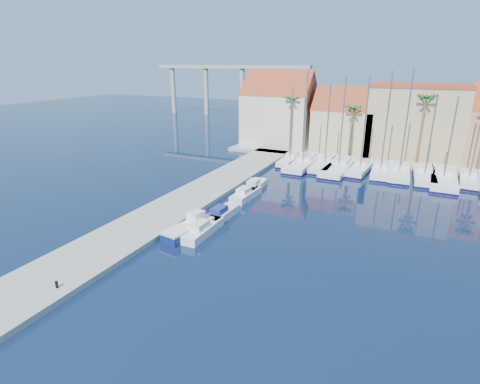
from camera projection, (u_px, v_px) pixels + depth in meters
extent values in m
plane|color=black|center=(183.00, 286.00, 26.65)|extent=(260.00, 260.00, 0.00)
cube|color=gray|center=(183.00, 203.00, 41.74)|extent=(6.00, 77.00, 0.50)
cube|color=gray|center=(391.00, 155.00, 63.42)|extent=(54.00, 16.00, 0.50)
cylinder|color=black|center=(57.00, 285.00, 25.51)|extent=(0.20, 0.20, 0.50)
cube|color=navy|center=(189.00, 230.00, 34.56)|extent=(2.70, 5.70, 0.82)
cube|color=white|center=(188.00, 225.00, 34.40)|extent=(2.70, 5.70, 0.18)
cube|color=white|center=(196.00, 217.00, 35.08)|extent=(1.41, 1.63, 1.00)
cube|color=white|center=(202.00, 230.00, 34.68)|extent=(1.84, 5.57, 0.80)
cube|color=white|center=(199.00, 225.00, 33.97)|extent=(1.27, 1.96, 0.60)
cube|color=white|center=(222.00, 215.00, 38.21)|extent=(1.75, 5.06, 0.80)
cube|color=navy|center=(219.00, 210.00, 37.56)|extent=(1.17, 1.79, 0.60)
cube|color=white|center=(246.00, 195.00, 43.98)|extent=(1.93, 5.37, 0.80)
cube|color=white|center=(244.00, 190.00, 43.30)|extent=(1.27, 1.91, 0.60)
cube|color=white|center=(255.00, 186.00, 46.91)|extent=(1.99, 5.32, 0.80)
cube|color=white|center=(253.00, 182.00, 46.23)|extent=(1.28, 1.90, 0.60)
cube|color=white|center=(290.00, 160.00, 59.04)|extent=(2.35, 8.37, 1.00)
cube|color=#100C3D|center=(290.00, 162.00, 59.14)|extent=(2.41, 8.43, 0.28)
cube|color=white|center=(292.00, 154.00, 59.49)|extent=(1.57, 2.53, 0.60)
cylinder|color=slate|center=(291.00, 123.00, 56.76)|extent=(0.20, 0.20, 10.71)
cube|color=white|center=(304.00, 164.00, 57.17)|extent=(3.37, 11.78, 1.00)
cube|color=#100C3D|center=(304.00, 166.00, 57.27)|extent=(3.43, 11.84, 0.28)
cube|color=white|center=(307.00, 157.00, 57.89)|extent=(2.23, 3.57, 0.60)
cylinder|color=slate|center=(306.00, 118.00, 54.38)|extent=(0.20, 0.20, 13.07)
cube|color=white|center=(325.00, 164.00, 56.74)|extent=(2.85, 10.68, 1.00)
cube|color=#100C3D|center=(325.00, 166.00, 56.85)|extent=(2.91, 10.74, 0.28)
cube|color=white|center=(327.00, 158.00, 57.39)|extent=(1.96, 3.21, 0.60)
cylinder|color=slate|center=(328.00, 124.00, 54.27)|extent=(0.20, 0.20, 11.34)
cube|color=white|center=(339.00, 167.00, 55.06)|extent=(3.64, 12.10, 1.00)
cube|color=#100C3D|center=(339.00, 169.00, 55.16)|extent=(3.71, 12.16, 0.28)
cube|color=white|center=(342.00, 160.00, 55.79)|extent=(2.34, 3.69, 0.60)
cylinder|color=slate|center=(342.00, 122.00, 52.38)|extent=(0.20, 0.20, 12.33)
cube|color=white|center=(361.00, 169.00, 54.39)|extent=(3.12, 9.19, 1.00)
cube|color=#100C3D|center=(360.00, 171.00, 54.50)|extent=(3.18, 9.25, 0.28)
cube|color=white|center=(363.00, 162.00, 54.86)|extent=(1.87, 2.84, 0.60)
cylinder|color=slate|center=(365.00, 123.00, 51.83)|extent=(0.20, 0.20, 12.44)
cube|color=white|center=(380.00, 171.00, 53.16)|extent=(2.73, 8.94, 1.00)
cube|color=#100C3D|center=(380.00, 173.00, 53.27)|extent=(2.80, 9.00, 0.28)
cube|color=white|center=(381.00, 164.00, 53.67)|extent=(1.74, 2.73, 0.60)
cylinder|color=slate|center=(387.00, 122.00, 50.47)|extent=(0.20, 0.20, 13.09)
cube|color=white|center=(399.00, 172.00, 52.48)|extent=(3.09, 10.13, 1.00)
cube|color=#100C3D|center=(399.00, 175.00, 52.59)|extent=(3.15, 10.19, 0.28)
cube|color=white|center=(400.00, 165.00, 53.09)|extent=(1.97, 3.09, 0.60)
cylinder|color=slate|center=(407.00, 122.00, 49.70)|extent=(0.20, 0.20, 13.37)
cube|color=white|center=(424.00, 175.00, 51.17)|extent=(3.20, 10.44, 1.00)
cube|color=#100C3D|center=(424.00, 178.00, 51.27)|extent=(3.27, 10.50, 0.28)
cube|color=white|center=(425.00, 168.00, 51.80)|extent=(2.03, 3.19, 0.60)
cylinder|color=slate|center=(431.00, 135.00, 48.85)|extent=(0.20, 0.20, 10.39)
cube|color=white|center=(443.00, 178.00, 49.81)|extent=(3.29, 12.04, 1.00)
cube|color=#100C3D|center=(443.00, 181.00, 49.92)|extent=(3.35, 12.10, 0.28)
cube|color=white|center=(444.00, 170.00, 50.57)|extent=(2.23, 3.63, 0.60)
cylinder|color=slate|center=(451.00, 138.00, 47.48)|extent=(0.20, 0.20, 10.16)
cube|color=white|center=(469.00, 180.00, 49.30)|extent=(2.66, 8.35, 1.00)
cube|color=#100C3D|center=(468.00, 182.00, 49.41)|extent=(2.72, 8.41, 0.28)
cube|color=white|center=(470.00, 172.00, 49.72)|extent=(1.65, 2.56, 0.60)
cylinder|color=slate|center=(480.00, 125.00, 46.60)|extent=(0.20, 0.20, 13.43)
cube|color=beige|center=(279.00, 120.00, 69.16)|extent=(12.00, 9.00, 9.00)
cube|color=brown|center=(279.00, 95.00, 67.69)|extent=(12.30, 9.00, 9.00)
cube|color=tan|center=(344.00, 131.00, 64.60)|extent=(10.00, 8.00, 7.00)
cube|color=brown|center=(346.00, 110.00, 63.45)|extent=(10.30, 8.00, 8.00)
cube|color=tan|center=(415.00, 122.00, 60.31)|extent=(14.00, 10.00, 11.00)
cube|color=brown|center=(421.00, 85.00, 58.43)|extent=(14.20, 10.20, 0.50)
cylinder|color=brown|center=(291.00, 126.00, 63.27)|extent=(0.36, 0.36, 9.00)
sphere|color=#1A5919|center=(292.00, 99.00, 61.85)|extent=(2.60, 2.60, 2.60)
cylinder|color=brown|center=(351.00, 133.00, 59.36)|extent=(0.36, 0.36, 8.00)
sphere|color=#1A5919|center=(353.00, 109.00, 58.10)|extent=(2.60, 2.60, 2.60)
cylinder|color=brown|center=(421.00, 132.00, 54.95)|extent=(0.36, 0.36, 10.00)
sphere|color=#1A5919|center=(426.00, 98.00, 53.37)|extent=(2.60, 2.60, 2.60)
cube|color=#9E9E99|center=(230.00, 67.00, 107.47)|extent=(48.00, 2.20, 0.90)
cylinder|color=#9E9E99|center=(173.00, 90.00, 117.91)|extent=(1.40, 1.40, 14.00)
cylinder|color=#9E9E99|center=(206.00, 91.00, 113.02)|extent=(1.40, 1.40, 14.00)
cylinder|color=#9E9E99|center=(242.00, 92.00, 108.13)|extent=(1.40, 1.40, 14.00)
cylinder|color=#9E9E99|center=(281.00, 94.00, 103.24)|extent=(1.40, 1.40, 14.00)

